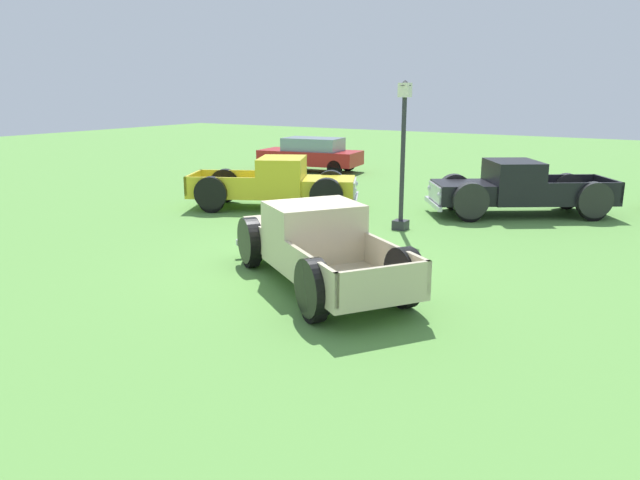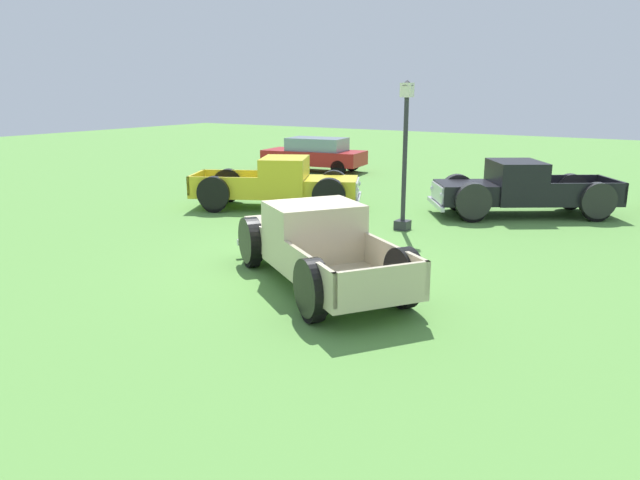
{
  "view_description": "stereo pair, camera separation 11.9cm",
  "coord_description": "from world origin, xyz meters",
  "px_view_note": "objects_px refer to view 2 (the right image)",
  "views": [
    {
      "loc": [
        6.66,
        -10.07,
        3.69
      ],
      "look_at": [
        0.78,
        -0.64,
        0.9
      ],
      "focal_mm": 34.01,
      "sensor_mm": 36.0,
      "label": 1
    },
    {
      "loc": [
        6.76,
        -10.01,
        3.69
      ],
      "look_at": [
        0.78,
        -0.64,
        0.9
      ],
      "focal_mm": 34.01,
      "sensor_mm": 36.0,
      "label": 2
    }
  ],
  "objects_px": {
    "pickup_truck_foreground": "(313,244)",
    "pickup_truck_behind_right": "(287,184)",
    "pickup_truck_behind_left": "(513,190)",
    "lamp_post_far": "(405,153)",
    "sedan_distant_b": "(315,154)"
  },
  "relations": [
    {
      "from": "pickup_truck_behind_left",
      "to": "pickup_truck_behind_right",
      "type": "relative_size",
      "value": 0.99
    },
    {
      "from": "pickup_truck_foreground",
      "to": "lamp_post_far",
      "type": "distance_m",
      "value": 5.16
    },
    {
      "from": "pickup_truck_foreground",
      "to": "pickup_truck_behind_right",
      "type": "xyz_separation_m",
      "value": [
        -4.73,
        5.75,
        0.02
      ]
    },
    {
      "from": "pickup_truck_behind_left",
      "to": "lamp_post_far",
      "type": "bearing_deg",
      "value": -119.28
    },
    {
      "from": "pickup_truck_foreground",
      "to": "pickup_truck_behind_left",
      "type": "xyz_separation_m",
      "value": [
        1.56,
        8.43,
        0.03
      ]
    },
    {
      "from": "pickup_truck_foreground",
      "to": "pickup_truck_behind_left",
      "type": "bearing_deg",
      "value": 79.54
    },
    {
      "from": "pickup_truck_foreground",
      "to": "pickup_truck_behind_left",
      "type": "height_order",
      "value": "pickup_truck_behind_left"
    },
    {
      "from": "pickup_truck_behind_left",
      "to": "sedan_distant_b",
      "type": "relative_size",
      "value": 1.14
    },
    {
      "from": "pickup_truck_foreground",
      "to": "pickup_truck_behind_right",
      "type": "height_order",
      "value": "pickup_truck_behind_right"
    },
    {
      "from": "pickup_truck_foreground",
      "to": "lamp_post_far",
      "type": "xyz_separation_m",
      "value": [
        -0.38,
        4.98,
        1.3
      ]
    },
    {
      "from": "pickup_truck_foreground",
      "to": "pickup_truck_behind_right",
      "type": "distance_m",
      "value": 7.44
    },
    {
      "from": "pickup_truck_behind_right",
      "to": "lamp_post_far",
      "type": "bearing_deg",
      "value": -10.02
    },
    {
      "from": "pickup_truck_foreground",
      "to": "pickup_truck_behind_left",
      "type": "distance_m",
      "value": 8.57
    },
    {
      "from": "pickup_truck_behind_right",
      "to": "sedan_distant_b",
      "type": "distance_m",
      "value": 8.78
    },
    {
      "from": "pickup_truck_behind_left",
      "to": "sedan_distant_b",
      "type": "height_order",
      "value": "pickup_truck_behind_left"
    }
  ]
}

